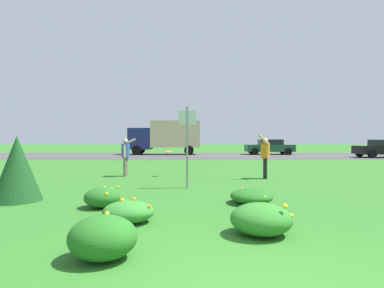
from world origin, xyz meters
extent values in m
plane|color=#2D6B23|center=(0.00, 12.00, 0.00)|extent=(120.00, 120.00, 0.00)
cube|color=#424244|center=(0.00, 24.00, 0.00)|extent=(120.00, 9.96, 0.01)
cube|color=yellow|center=(0.00, 24.00, 0.01)|extent=(120.00, 0.16, 0.00)
ellipsoid|color=#23661E|center=(-1.84, 1.10, 0.29)|extent=(0.90, 0.80, 0.58)
sphere|color=gold|center=(-1.88, 1.44, 0.52)|extent=(0.07, 0.07, 0.07)
sphere|color=gold|center=(-1.76, 1.01, 0.50)|extent=(0.06, 0.06, 0.06)
sphere|color=gold|center=(-1.82, 1.23, 0.56)|extent=(0.06, 0.06, 0.06)
ellipsoid|color=#23661E|center=(0.78, 4.51, 0.18)|extent=(1.03, 1.08, 0.36)
sphere|color=gold|center=(0.59, 4.82, 0.31)|extent=(0.06, 0.06, 0.06)
sphere|color=gold|center=(1.01, 4.09, 0.24)|extent=(0.06, 0.06, 0.06)
sphere|color=gold|center=(0.88, 4.08, 0.24)|extent=(0.07, 0.07, 0.07)
ellipsoid|color=#2D7526|center=(0.47, 2.11, 0.26)|extent=(1.02, 0.93, 0.52)
sphere|color=yellow|center=(0.78, 1.85, 0.53)|extent=(0.08, 0.08, 0.08)
sphere|color=yellow|center=(0.71, 2.11, 0.31)|extent=(0.06, 0.06, 0.06)
sphere|color=yellow|center=(0.92, 1.96, 0.36)|extent=(0.06, 0.06, 0.06)
sphere|color=yellow|center=(0.56, 1.93, 0.30)|extent=(0.06, 0.06, 0.06)
sphere|color=yellow|center=(0.32, 2.48, 0.32)|extent=(0.07, 0.07, 0.07)
ellipsoid|color=#337F2D|center=(-1.87, 2.84, 0.20)|extent=(0.97, 0.83, 0.41)
sphere|color=orange|center=(-1.46, 2.72, 0.29)|extent=(0.06, 0.06, 0.06)
sphere|color=orange|center=(-1.45, 2.72, 0.33)|extent=(0.05, 0.05, 0.05)
sphere|color=orange|center=(-2.12, 2.97, 0.28)|extent=(0.07, 0.07, 0.07)
sphere|color=orange|center=(-2.15, 3.16, 0.27)|extent=(0.08, 0.08, 0.08)
sphere|color=orange|center=(-2.10, 2.95, 0.29)|extent=(0.07, 0.07, 0.07)
sphere|color=orange|center=(-1.79, 2.95, 0.42)|extent=(0.07, 0.07, 0.07)
sphere|color=orange|center=(-2.00, 2.88, 0.41)|extent=(0.09, 0.09, 0.09)
ellipsoid|color=#23661E|center=(-2.73, 4.07, 0.23)|extent=(0.82, 0.78, 0.47)
sphere|color=yellow|center=(-2.83, 3.94, 0.37)|extent=(0.07, 0.07, 0.07)
sphere|color=yellow|center=(-2.55, 3.79, 0.36)|extent=(0.07, 0.07, 0.07)
sphere|color=yellow|center=(-2.74, 4.29, 0.43)|extent=(0.06, 0.06, 0.06)
sphere|color=yellow|center=(-2.60, 4.42, 0.38)|extent=(0.05, 0.05, 0.05)
sphere|color=yellow|center=(-2.48, 4.26, 0.31)|extent=(0.06, 0.06, 0.06)
sphere|color=yellow|center=(-2.51, 3.82, 0.30)|extent=(0.07, 0.07, 0.07)
sphere|color=yellow|center=(-2.42, 4.29, 0.44)|extent=(0.06, 0.06, 0.06)
cube|color=#93969B|center=(-0.82, 6.77, 1.29)|extent=(0.07, 0.10, 2.58)
cube|color=silver|center=(-0.82, 6.74, 2.23)|extent=(0.56, 0.03, 0.44)
cone|color=#19471E|center=(-5.09, 4.80, 0.83)|extent=(1.18, 1.18, 1.65)
cylinder|color=#2D4C9E|center=(-3.43, 9.74, 1.07)|extent=(0.34, 0.34, 0.56)
sphere|color=tan|center=(-3.43, 9.74, 1.46)|extent=(0.21, 0.21, 0.21)
cylinder|color=#726B5B|center=(-3.42, 9.82, 0.40)|extent=(0.14, 0.14, 0.79)
cylinder|color=#726B5B|center=(-3.44, 9.65, 0.40)|extent=(0.14, 0.14, 0.79)
cylinder|color=tan|center=(-3.31, 9.92, 1.43)|extent=(0.52, 0.16, 0.31)
cylinder|color=tan|center=(-3.44, 9.54, 1.06)|extent=(0.12, 0.10, 0.53)
cylinder|color=orange|center=(2.20, 9.00, 1.09)|extent=(0.34, 0.34, 0.57)
sphere|color=tan|center=(2.20, 9.00, 1.48)|extent=(0.21, 0.21, 0.21)
cylinder|color=black|center=(2.19, 8.92, 0.40)|extent=(0.14, 0.14, 0.81)
cylinder|color=black|center=(2.21, 9.09, 0.40)|extent=(0.14, 0.14, 0.81)
cylinder|color=tan|center=(2.10, 8.82, 1.53)|extent=(0.45, 0.15, 0.45)
cylinder|color=tan|center=(2.20, 9.20, 1.08)|extent=(0.12, 0.10, 0.54)
cylinder|color=orange|center=(-1.64, 9.71, 1.03)|extent=(0.27, 0.27, 0.08)
torus|color=orange|center=(-1.64, 9.71, 1.02)|extent=(0.27, 0.27, 0.08)
cylinder|color=black|center=(13.44, 20.87, 0.33)|extent=(0.66, 0.22, 0.66)
cylinder|color=black|center=(13.44, 22.65, 0.33)|extent=(0.66, 0.22, 0.66)
cube|color=#194C2D|center=(6.75, 26.24, 0.62)|extent=(4.50, 1.82, 0.66)
cube|color=black|center=(6.85, 26.24, 1.19)|extent=(2.10, 1.64, 0.52)
cylinder|color=black|center=(5.20, 25.35, 0.33)|extent=(0.66, 0.22, 0.66)
cylinder|color=black|center=(5.20, 27.13, 0.33)|extent=(0.66, 0.22, 0.66)
cylinder|color=black|center=(8.30, 25.35, 0.33)|extent=(0.66, 0.22, 0.66)
cylinder|color=black|center=(8.30, 27.13, 0.33)|extent=(0.66, 0.22, 0.66)
cube|color=navy|center=(-5.59, 26.24, 1.52)|extent=(2.10, 2.30, 2.00)
cube|color=#CCBC8C|center=(-2.24, 26.24, 1.95)|extent=(4.60, 2.30, 2.50)
cylinder|color=black|center=(-5.79, 25.14, 0.44)|extent=(0.88, 0.26, 0.88)
cylinder|color=black|center=(-5.79, 27.34, 0.44)|extent=(0.88, 0.26, 0.88)
cylinder|color=black|center=(-0.95, 25.14, 0.44)|extent=(0.88, 0.26, 0.88)
cylinder|color=black|center=(-0.95, 27.34, 0.44)|extent=(0.88, 0.26, 0.88)
camera|label=1|loc=(-0.67, -2.85, 1.60)|focal=28.42mm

